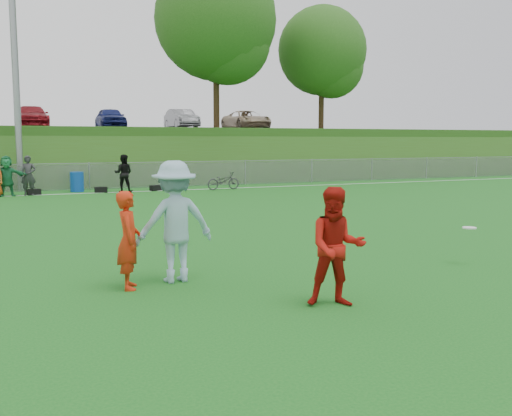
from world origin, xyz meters
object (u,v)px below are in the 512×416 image
player_red_center (337,247)px  frisbee (469,228)px  player_red_left (129,240)px  recycling_bin (77,182)px  bicycle (223,181)px  player_blue (175,222)px

player_red_center → frisbee: bearing=42.4°
player_red_left → player_red_center: 3.26m
frisbee → recycling_bin: size_ratio=0.29×
frisbee → player_red_center: bearing=-160.0°
player_red_center → bicycle: bearing=97.0°
recycling_bin → frisbee: bearing=-74.8°
frisbee → bicycle: size_ratio=0.16×
recycling_bin → bicycle: (6.47, -1.62, -0.03)m
player_red_left → player_blue: bearing=-68.2°
player_blue → recycling_bin: player_blue is taller
player_blue → frisbee: (5.43, -0.91, -0.31)m
player_blue → bicycle: (6.80, 16.26, -0.58)m
player_red_left → bicycle: bearing=-15.1°
player_red_center → recycling_bin: (-1.37, 20.15, -0.39)m
player_red_center → bicycle: size_ratio=1.05×
player_red_center → player_blue: size_ratio=0.84×
player_blue → recycling_bin: bearing=-93.6°
player_blue → recycling_bin: size_ratio=2.22×
player_red_center → frisbee: (3.73, 1.36, -0.15)m
player_red_left → player_blue: size_ratio=0.77×
player_red_center → player_red_left: bearing=162.3°
frisbee → bicycle: 17.23m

